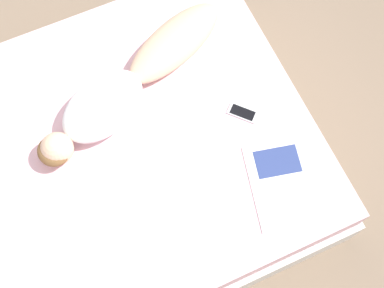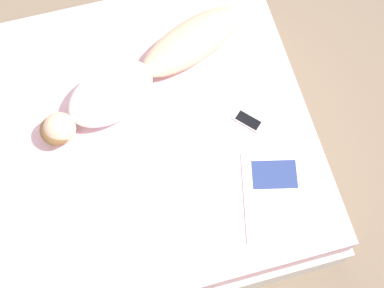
% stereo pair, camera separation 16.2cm
% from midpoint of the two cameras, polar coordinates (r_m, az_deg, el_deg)
% --- Properties ---
extents(ground_plane, '(12.00, 12.00, 0.00)m').
position_cam_midpoint_polar(ground_plane, '(3.34, -9.88, -4.34)').
color(ground_plane, '#7A6651').
extents(bed, '(1.79, 2.31, 0.52)m').
position_cam_midpoint_polar(bed, '(3.10, -10.64, -2.95)').
color(bed, beige).
rests_on(bed, ground_plane).
extents(person, '(0.69, 1.28, 0.19)m').
position_cam_midpoint_polar(person, '(2.89, -8.47, 6.23)').
color(person, '#DBB28E').
rests_on(person, bed).
extents(open_magazine, '(0.53, 0.43, 0.01)m').
position_cam_midpoint_polar(open_magazine, '(2.77, 8.01, -4.18)').
color(open_magazine, white).
rests_on(open_magazine, bed).
extents(cell_phone, '(0.17, 0.16, 0.01)m').
position_cam_midpoint_polar(cell_phone, '(2.88, 3.81, 3.23)').
color(cell_phone, silver).
rests_on(cell_phone, bed).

